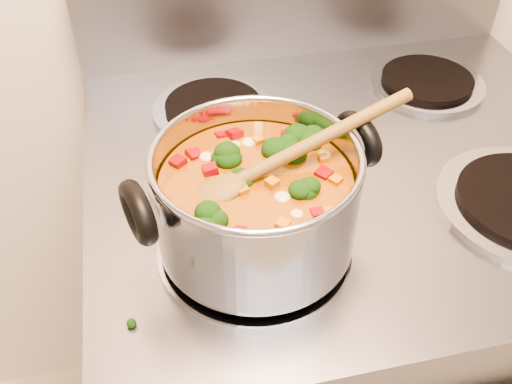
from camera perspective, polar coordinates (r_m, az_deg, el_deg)
The scene contains 4 objects.
electric_range at distance 1.17m, azimuth 7.17°, elevation -13.90°, with size 0.76×0.69×1.08m.
stockpot at distance 0.63m, azimuth 0.01°, elevation -0.84°, with size 0.29×0.23×0.14m.
wooden_spoon at distance 0.61m, azimuth 1.30°, elevation 2.69°, with size 0.27×0.09×0.08m.
cooktop_crumbs at distance 0.65m, azimuth 8.86°, elevation -9.74°, with size 0.15×0.15×0.01m.
Camera 1 is at (-0.29, 0.57, 1.43)m, focal length 40.00 mm.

